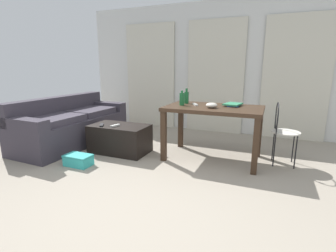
# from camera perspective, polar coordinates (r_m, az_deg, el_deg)

# --- Properties ---
(ground_plane) EXTENTS (7.72, 7.72, 0.00)m
(ground_plane) POSITION_cam_1_polar(r_m,az_deg,el_deg) (3.52, 2.90, -8.35)
(ground_plane) COLOR gray
(wall_back) EXTENTS (5.53, 0.10, 2.50)m
(wall_back) POSITION_cam_1_polar(r_m,az_deg,el_deg) (5.21, 10.80, 12.56)
(wall_back) COLOR silver
(wall_back) RESTS_ON ground
(curtains) EXTENTS (3.93, 0.03, 2.16)m
(curtains) POSITION_cam_1_polar(r_m,az_deg,el_deg) (5.13, 10.51, 10.65)
(curtains) COLOR beige
(curtains) RESTS_ON ground
(couch) EXTENTS (0.89, 2.01, 0.79)m
(couch) POSITION_cam_1_polar(r_m,az_deg,el_deg) (4.63, -20.85, 0.18)
(couch) COLOR #38333D
(couch) RESTS_ON ground
(coffee_table) EXTENTS (0.88, 0.51, 0.43)m
(coffee_table) POSITION_cam_1_polar(r_m,az_deg,el_deg) (3.97, -10.75, -2.80)
(coffee_table) COLOR black
(coffee_table) RESTS_ON ground
(craft_table) EXTENTS (1.31, 0.79, 0.75)m
(craft_table) POSITION_cam_1_polar(r_m,az_deg,el_deg) (3.58, 10.16, 2.67)
(craft_table) COLOR #382619
(craft_table) RESTS_ON ground
(wire_chair) EXTENTS (0.36, 0.37, 0.84)m
(wire_chair) POSITION_cam_1_polar(r_m,az_deg,el_deg) (3.67, 24.09, -0.04)
(wire_chair) COLOR silver
(wire_chair) RESTS_ON ground
(bottle_near) EXTENTS (0.07, 0.07, 0.21)m
(bottle_near) POSITION_cam_1_polar(r_m,az_deg,el_deg) (3.62, 3.14, 6.08)
(bottle_near) COLOR #195B2D
(bottle_near) RESTS_ON craft_table
(bottle_far) EXTENTS (0.06, 0.06, 0.22)m
(bottle_far) POSITION_cam_1_polar(r_m,az_deg,el_deg) (3.82, 4.18, 6.48)
(bottle_far) COLOR #195B2D
(bottle_far) RESTS_ON craft_table
(bowl) EXTENTS (0.15, 0.15, 0.07)m
(bowl) POSITION_cam_1_polar(r_m,az_deg,el_deg) (3.45, 9.76, 4.61)
(bowl) COLOR beige
(bowl) RESTS_ON craft_table
(book_stack) EXTENTS (0.26, 0.31, 0.04)m
(book_stack) POSITION_cam_1_polar(r_m,az_deg,el_deg) (3.68, 14.33, 4.70)
(book_stack) COLOR #33519E
(book_stack) RESTS_ON craft_table
(tv_remote_on_table) EXTENTS (0.12, 0.17, 0.02)m
(tv_remote_on_table) POSITION_cam_1_polar(r_m,az_deg,el_deg) (3.67, 6.10, 4.85)
(tv_remote_on_table) COLOR #B7B7B2
(tv_remote_on_table) RESTS_ON craft_table
(tv_remote_primary) EXTENTS (0.08, 0.16, 0.03)m
(tv_remote_primary) POSITION_cam_1_polar(r_m,az_deg,el_deg) (3.84, -11.76, 0.09)
(tv_remote_primary) COLOR #B7B7B2
(tv_remote_primary) RESTS_ON coffee_table
(tv_remote_secondary) EXTENTS (0.13, 0.18, 0.02)m
(tv_remote_secondary) POSITION_cam_1_polar(r_m,az_deg,el_deg) (3.95, -14.68, 0.24)
(tv_remote_secondary) COLOR #232326
(tv_remote_secondary) RESTS_ON coffee_table
(shoebox) EXTENTS (0.36, 0.22, 0.15)m
(shoebox) POSITION_cam_1_polar(r_m,az_deg,el_deg) (3.62, -19.47, -7.23)
(shoebox) COLOR #33B2AD
(shoebox) RESTS_ON ground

